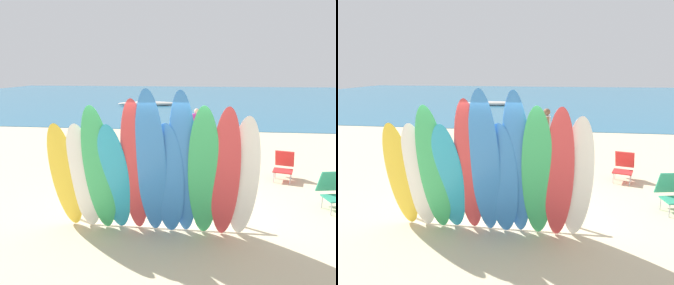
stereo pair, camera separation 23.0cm
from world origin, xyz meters
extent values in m
plane|color=beige|center=(0.00, 14.00, 0.00)|extent=(60.00, 60.00, 0.00)
cube|color=teal|center=(0.00, 30.23, 0.01)|extent=(60.00, 40.00, 0.02)
cylinder|color=brown|center=(-1.71, 0.00, 0.29)|extent=(0.07, 0.07, 0.58)
cylinder|color=brown|center=(1.71, 0.00, 0.29)|extent=(0.07, 0.07, 0.58)
cylinder|color=brown|center=(0.00, 0.00, 0.58)|extent=(3.53, 0.06, 0.06)
ellipsoid|color=yellow|center=(-1.60, -0.56, 1.06)|extent=(0.57, 0.70, 2.12)
ellipsoid|color=white|center=(-1.24, -0.58, 1.06)|extent=(0.58, 0.69, 2.13)
ellipsoid|color=#38B266|center=(-0.90, -0.70, 1.23)|extent=(0.57, 0.86, 2.46)
ellipsoid|color=#289EC6|center=(-0.65, -0.65, 1.08)|extent=(0.55, 0.84, 2.15)
ellipsoid|color=#D13D42|center=(-0.26, -0.68, 1.29)|extent=(0.56, 0.96, 2.58)
ellipsoid|color=#337AD1|center=(0.03, -0.73, 1.37)|extent=(0.54, 0.94, 2.73)
ellipsoid|color=#337AD1|center=(0.31, -0.62, 1.08)|extent=(0.59, 0.68, 2.17)
ellipsoid|color=#337AD1|center=(0.58, -0.66, 1.36)|extent=(0.56, 0.90, 2.71)
ellipsoid|color=#38B266|center=(0.93, -0.70, 1.24)|extent=(0.56, 0.87, 2.48)
ellipsoid|color=#D13D42|center=(1.28, -0.70, 1.23)|extent=(0.52, 0.82, 2.46)
ellipsoid|color=white|center=(1.60, -0.59, 1.15)|extent=(0.56, 0.73, 2.31)
cylinder|color=beige|center=(0.63, 6.82, 0.36)|extent=(0.11, 0.11, 0.73)
cylinder|color=beige|center=(0.34, 6.74, 0.36)|extent=(0.11, 0.11, 0.73)
cube|color=orange|center=(0.49, 6.78, 0.67)|extent=(0.39, 0.24, 0.17)
cube|color=#B23399|center=(0.49, 6.78, 1.01)|extent=(0.41, 0.28, 0.57)
sphere|color=beige|center=(0.49, 6.78, 1.40)|extent=(0.21, 0.21, 0.21)
cylinder|color=beige|center=(0.72, 6.84, 1.04)|extent=(0.09, 0.09, 0.51)
cylinder|color=beige|center=(0.25, 6.72, 1.04)|extent=(0.09, 0.09, 0.51)
cylinder|color=brown|center=(0.85, 5.30, 0.41)|extent=(0.13, 0.13, 0.83)
cylinder|color=brown|center=(0.89, 4.96, 0.41)|extent=(0.13, 0.13, 0.83)
cube|color=#B23399|center=(0.87, 5.13, 0.76)|extent=(0.44, 0.27, 0.20)
cube|color=silver|center=(0.87, 5.13, 1.15)|extent=(0.28, 0.45, 0.65)
sphere|color=brown|center=(0.87, 5.13, 1.59)|extent=(0.23, 0.23, 0.23)
cylinder|color=brown|center=(0.83, 5.40, 1.18)|extent=(0.10, 0.10, 0.57)
cylinder|color=brown|center=(0.90, 4.86, 1.18)|extent=(0.10, 0.10, 0.57)
cylinder|color=#B7B7BC|center=(3.57, 0.77, 0.14)|extent=(0.02, 0.02, 0.28)
cylinder|color=#B7B7BC|center=(3.49, 1.15, 0.14)|extent=(0.02, 0.02, 0.28)
cube|color=#2D9370|center=(3.67, 1.33, 0.56)|extent=(0.54, 0.34, 0.52)
cylinder|color=#B7B7BC|center=(2.74, 2.79, 0.14)|extent=(0.02, 0.02, 0.28)
cylinder|color=#B7B7BC|center=(3.15, 2.67, 0.14)|extent=(0.02, 0.02, 0.28)
cylinder|color=#B7B7BC|center=(2.85, 3.15, 0.14)|extent=(0.02, 0.02, 0.28)
cylinder|color=#B7B7BC|center=(3.25, 3.03, 0.14)|extent=(0.02, 0.02, 0.28)
cube|color=red|center=(3.00, 2.91, 0.30)|extent=(0.60, 0.57, 0.03)
cube|color=red|center=(3.10, 3.26, 0.55)|extent=(0.56, 0.43, 0.49)
ellipsoid|color=silver|center=(-4.09, 21.05, 0.17)|extent=(4.87, 1.49, 0.38)
camera|label=1|loc=(1.01, -6.26, 3.02)|focal=36.52mm
camera|label=2|loc=(1.24, -6.22, 3.02)|focal=36.52mm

